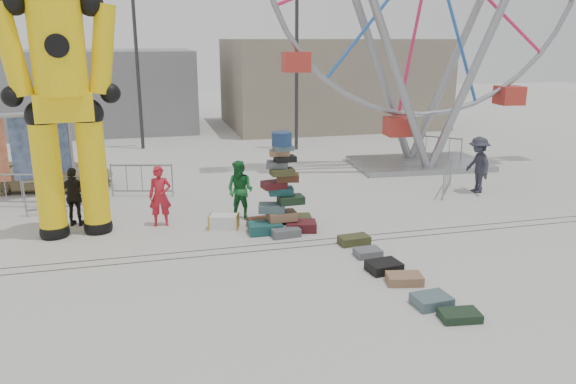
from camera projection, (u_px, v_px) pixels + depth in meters
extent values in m
plane|color=#9E9E99|center=(319.00, 255.00, 13.59)|extent=(90.00, 90.00, 0.00)
cube|color=#47443F|center=(312.00, 246.00, 14.15)|extent=(40.00, 0.04, 0.01)
cube|color=#47443F|center=(307.00, 241.00, 14.53)|extent=(40.00, 0.04, 0.01)
cube|color=gray|center=(330.00, 83.00, 33.28)|extent=(12.00, 8.00, 5.00)
cube|color=gray|center=(103.00, 90.00, 32.09)|extent=(10.00, 8.00, 4.40)
cylinder|color=#2D2D30|center=(297.00, 62.00, 25.38)|extent=(0.16, 0.16, 8.00)
cylinder|color=#2D2D30|center=(137.00, 62.00, 25.56)|extent=(0.16, 0.16, 8.00)
cube|color=#1B5051|center=(265.00, 228.00, 15.08)|extent=(0.89, 0.62, 0.29)
cube|color=#51151B|center=(301.00, 226.00, 15.25)|extent=(0.92, 0.73, 0.26)
cube|color=#4B2918|center=(262.00, 222.00, 15.60)|extent=(0.83, 0.63, 0.24)
cube|color=#3E4020|center=(297.00, 220.00, 15.77)|extent=(0.86, 0.65, 0.26)
cube|color=slate|center=(285.00, 232.00, 14.86)|extent=(0.79, 0.57, 0.22)
cube|color=black|center=(278.00, 219.00, 15.90)|extent=(0.80, 0.61, 0.24)
cube|color=#946A4B|center=(282.00, 216.00, 15.25)|extent=(0.78, 0.54, 0.24)
cube|color=#4B646C|center=(272.00, 208.00, 15.17)|extent=(0.80, 0.65, 0.22)
cube|color=#1B301E|center=(291.00, 200.00, 15.15)|extent=(0.70, 0.50, 0.22)
cube|color=#1B5051|center=(281.00, 191.00, 15.23)|extent=(0.71, 0.52, 0.20)
cube|color=#51151B|center=(274.00, 185.00, 15.09)|extent=(0.70, 0.54, 0.20)
cube|color=#4B2918|center=(288.00, 177.00, 15.05)|extent=(0.68, 0.54, 0.20)
cube|color=#3E4020|center=(282.00, 172.00, 14.87)|extent=(0.63, 0.44, 0.18)
cube|color=slate|center=(277.00, 164.00, 14.94)|extent=(0.66, 0.54, 0.18)
cube|color=black|center=(285.00, 159.00, 14.84)|extent=(0.57, 0.41, 0.15)
cube|color=#946A4B|center=(279.00, 153.00, 14.83)|extent=(0.58, 0.43, 0.15)
cube|color=#4B646C|center=(283.00, 148.00, 14.72)|extent=(0.54, 0.38, 0.13)
cylinder|color=navy|center=(282.00, 139.00, 14.69)|extent=(0.53, 0.53, 0.35)
sphere|color=black|center=(55.00, 231.00, 14.81)|extent=(0.76, 0.76, 0.76)
cylinder|color=yellow|center=(48.00, 178.00, 14.42)|extent=(0.70, 0.70, 3.20)
sphere|color=black|center=(41.00, 116.00, 14.00)|extent=(0.80, 0.80, 0.80)
sphere|color=black|center=(98.00, 226.00, 15.18)|extent=(0.76, 0.76, 0.76)
cylinder|color=yellow|center=(93.00, 174.00, 14.80)|extent=(0.70, 0.70, 3.20)
sphere|color=black|center=(88.00, 114.00, 14.37)|extent=(0.80, 0.80, 0.80)
cube|color=yellow|center=(64.00, 107.00, 14.13)|extent=(1.48, 0.95, 0.70)
cylinder|color=yellow|center=(57.00, 45.00, 13.73)|extent=(1.30, 1.30, 2.40)
sphere|color=black|center=(14.00, 2.00, 13.18)|extent=(0.64, 0.64, 0.64)
cylinder|color=yellow|center=(11.00, 50.00, 13.40)|extent=(0.87, 0.61, 2.25)
sphere|color=black|center=(12.00, 96.00, 13.66)|extent=(0.52, 0.52, 0.52)
sphere|color=black|center=(90.00, 3.00, 13.76)|extent=(0.64, 0.64, 0.64)
cylinder|color=yellow|center=(103.00, 49.00, 14.12)|extent=(0.87, 0.61, 2.25)
sphere|color=black|center=(110.00, 93.00, 14.45)|extent=(0.52, 0.52, 0.52)
cube|color=gray|center=(419.00, 164.00, 22.93)|extent=(5.51, 3.54, 0.21)
cylinder|color=gray|center=(393.00, 61.00, 20.63)|extent=(3.70, 0.57, 8.60)
cylinder|color=gray|center=(478.00, 61.00, 21.22)|extent=(3.70, 0.57, 8.60)
cylinder|color=gray|center=(376.00, 59.00, 22.43)|extent=(3.70, 0.57, 8.60)
cylinder|color=gray|center=(455.00, 59.00, 23.03)|extent=(3.70, 0.57, 8.60)
cube|color=#AE2D25|center=(421.00, 128.00, 22.53)|extent=(1.02, 1.02, 0.74)
cylinder|color=gray|center=(71.00, 153.00, 18.60)|extent=(0.09, 0.09, 2.75)
cube|color=gray|center=(4.00, 115.00, 17.44)|extent=(3.89, 1.44, 0.07)
cube|color=navy|center=(40.00, 148.00, 18.13)|extent=(1.71, 0.39, 2.01)
cube|color=silver|center=(224.00, 222.00, 15.44)|extent=(0.91, 0.68, 0.38)
cube|color=#3E4020|center=(354.00, 240.00, 14.28)|extent=(0.81, 0.51, 0.22)
cube|color=slate|center=(368.00, 253.00, 13.49)|extent=(0.62, 0.48, 0.18)
cube|color=black|center=(384.00, 267.00, 12.61)|extent=(0.79, 0.66, 0.22)
cube|color=#946A4B|center=(404.00, 279.00, 12.00)|extent=(0.83, 0.64, 0.20)
cube|color=#4B646C|center=(432.00, 301.00, 10.99)|extent=(0.75, 0.62, 0.22)
cube|color=#1B301E|center=(460.00, 315.00, 10.46)|extent=(0.79, 0.56, 0.16)
imported|color=#B51928|center=(160.00, 196.00, 15.52)|extent=(0.64, 0.45, 1.69)
imported|color=#19662A|center=(240.00, 190.00, 16.06)|extent=(1.06, 1.03, 1.71)
imported|color=black|center=(75.00, 197.00, 15.52)|extent=(1.04, 0.64, 1.65)
imported|color=#242631|center=(478.00, 165.00, 18.86)|extent=(0.76, 1.26, 1.90)
imported|color=tan|center=(52.00, 173.00, 19.42)|extent=(4.35, 2.70, 1.12)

